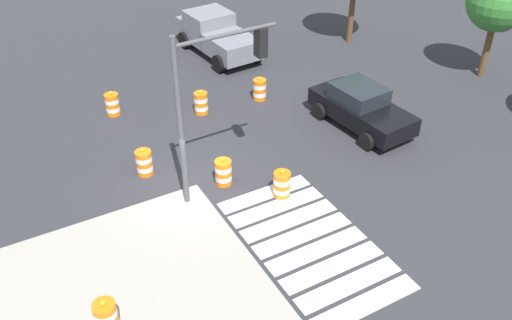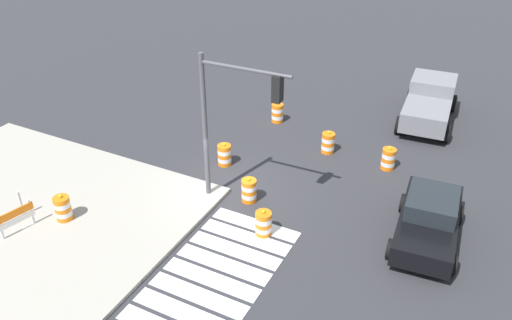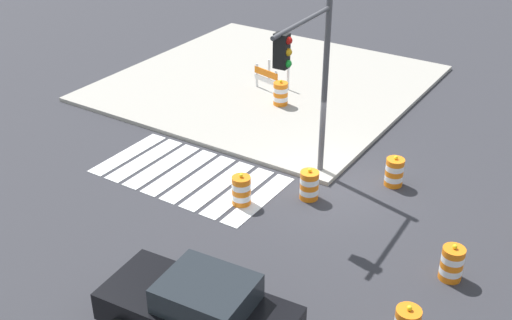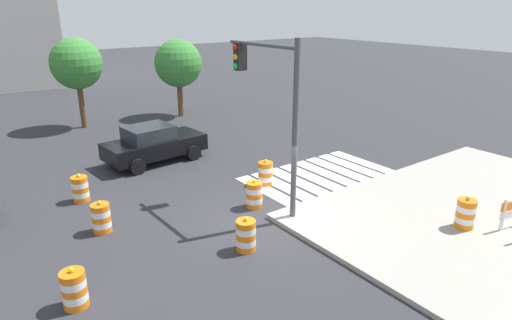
# 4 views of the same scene
# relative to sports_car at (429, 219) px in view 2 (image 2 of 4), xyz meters

# --- Properties ---
(ground_plane) EXTENTS (120.00, 120.00, 0.00)m
(ground_plane) POSITION_rel_sports_car_xyz_m (0.61, -7.22, -0.81)
(ground_plane) COLOR #2D2D33
(crosswalk_stripes) EXTENTS (5.85, 3.20, 0.02)m
(crosswalk_stripes) POSITION_rel_sports_car_xyz_m (4.61, -5.42, -0.80)
(crosswalk_stripes) COLOR silver
(crosswalk_stripes) RESTS_ON ground
(sports_car) EXTENTS (4.44, 2.42, 1.63)m
(sports_car) POSITION_rel_sports_car_xyz_m (0.00, 0.00, 0.00)
(sports_car) COLOR black
(sports_car) RESTS_ON ground
(pickup_truck) EXTENTS (5.29, 2.67, 1.92)m
(pickup_truck) POSITION_rel_sports_car_xyz_m (-9.12, -1.81, 0.16)
(pickup_truck) COLOR slate
(pickup_truck) RESTS_ON ground
(traffic_barrel_near_corner) EXTENTS (0.56, 0.56, 1.02)m
(traffic_barrel_near_corner) POSITION_rel_sports_car_xyz_m (0.79, -6.32, -0.36)
(traffic_barrel_near_corner) COLOR orange
(traffic_barrel_near_corner) RESTS_ON ground
(traffic_barrel_crosswalk_end) EXTENTS (0.56, 0.56, 1.02)m
(traffic_barrel_crosswalk_end) POSITION_rel_sports_car_xyz_m (-3.80, -2.32, -0.36)
(traffic_barrel_crosswalk_end) COLOR orange
(traffic_barrel_crosswalk_end) RESTS_ON ground
(traffic_barrel_median_near) EXTENTS (0.56, 0.56, 1.02)m
(traffic_barrel_median_near) POSITION_rel_sports_car_xyz_m (-3.94, -4.97, -0.36)
(traffic_barrel_median_near) COLOR orange
(traffic_barrel_median_near) RESTS_ON ground
(traffic_barrel_median_far) EXTENTS (0.56, 0.56, 1.02)m
(traffic_barrel_median_far) POSITION_rel_sports_car_xyz_m (2.30, -4.97, -0.36)
(traffic_barrel_median_far) COLOR orange
(traffic_barrel_median_far) RESTS_ON ground
(traffic_barrel_far_curb) EXTENTS (0.56, 0.56, 1.02)m
(traffic_barrel_far_curb) POSITION_rel_sports_car_xyz_m (-5.57, -8.13, -0.36)
(traffic_barrel_far_curb) COLOR orange
(traffic_barrel_far_curb) RESTS_ON ground
(traffic_barrel_lane_center) EXTENTS (0.56, 0.56, 1.02)m
(traffic_barrel_lane_center) POSITION_rel_sports_car_xyz_m (-1.03, -8.42, -0.36)
(traffic_barrel_lane_center) COLOR orange
(traffic_barrel_lane_center) RESTS_ON ground
(traffic_barrel_on_sidewalk) EXTENTS (0.56, 0.56, 1.02)m
(traffic_barrel_on_sidewalk) POSITION_rel_sports_car_xyz_m (4.88, -11.47, -0.21)
(traffic_barrel_on_sidewalk) COLOR orange
(traffic_barrel_on_sidewalk) RESTS_ON sidewalk_corner
(construction_barricade) EXTENTS (1.38, 1.05, 1.00)m
(construction_barricade) POSITION_rel_sports_car_xyz_m (6.06, -12.50, -0.09)
(construction_barricade) COLOR silver
(construction_barricade) RESTS_ON sidewalk_corner
(traffic_light_pole) EXTENTS (0.47, 3.29, 5.50)m
(traffic_light_pole) POSITION_rel_sports_car_xyz_m (1.15, -6.68, 3.10)
(traffic_light_pole) COLOR #4C4C51
(traffic_light_pole) RESTS_ON sidewalk_corner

